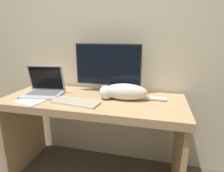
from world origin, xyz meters
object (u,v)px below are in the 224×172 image
(laptop, at_px, (44,89))
(cat, at_px, (123,92))
(monitor, at_px, (108,67))
(external_keyboard, at_px, (76,102))

(laptop, distance_m, cat, 0.71)
(monitor, distance_m, external_keyboard, 0.45)
(laptop, height_order, external_keyboard, laptop)
(monitor, bearing_deg, cat, -44.67)
(external_keyboard, bearing_deg, laptop, 166.55)
(laptop, bearing_deg, monitor, 14.59)
(external_keyboard, bearing_deg, cat, 35.49)
(monitor, bearing_deg, laptop, -158.09)
(external_keyboard, bearing_deg, monitor, 72.50)
(laptop, bearing_deg, external_keyboard, -28.14)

